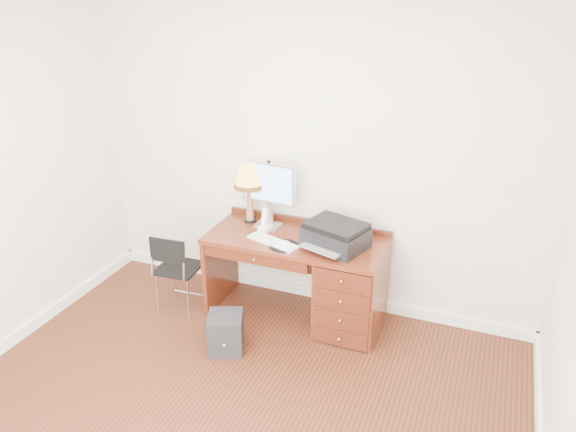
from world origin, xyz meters
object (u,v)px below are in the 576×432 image
at_px(equipment_box, 226,333).
at_px(printer, 336,235).
at_px(monitor, 269,187).
at_px(chair, 175,265).
at_px(desk, 332,280).
at_px(phone, 265,224).
at_px(leg_lamp, 249,179).

bearing_deg(equipment_box, printer, 21.23).
relative_size(monitor, printer, 1.02).
height_order(monitor, chair, monitor).
relative_size(chair, equipment_box, 2.39).
bearing_deg(chair, equipment_box, -31.83).
xyz_separation_m(desk, chair, (-1.33, -0.32, 0.04)).
relative_size(phone, chair, 0.27).
bearing_deg(leg_lamp, phone, -32.28).
bearing_deg(phone, chair, -143.13).
distance_m(desk, phone, 0.74).
xyz_separation_m(leg_lamp, equipment_box, (0.16, -0.85, -0.99)).
distance_m(desk, chair, 1.37).
distance_m(printer, phone, 0.66).
bearing_deg(printer, desk, 150.49).
bearing_deg(monitor, phone, -79.50).
distance_m(leg_lamp, phone, 0.42).
bearing_deg(equipment_box, leg_lamp, 79.11).
bearing_deg(desk, equipment_box, -134.41).
relative_size(desk, phone, 7.49).
xyz_separation_m(monitor, equipment_box, (-0.03, -0.84, -0.95)).
xyz_separation_m(leg_lamp, chair, (-0.50, -0.49, -0.69)).
xyz_separation_m(monitor, printer, (0.67, -0.19, -0.26)).
distance_m(printer, chair, 1.44).
bearing_deg(desk, monitor, 165.76).
relative_size(monitor, leg_lamp, 1.04).
xyz_separation_m(leg_lamp, phone, (0.20, -0.13, -0.34)).
bearing_deg(monitor, desk, -9.25).
xyz_separation_m(chair, equipment_box, (0.66, -0.36, -0.30)).
xyz_separation_m(monitor, phone, (0.01, -0.12, -0.30)).
height_order(leg_lamp, equipment_box, leg_lamp).
height_order(desk, phone, phone).
xyz_separation_m(monitor, chair, (-0.69, -0.48, -0.65)).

